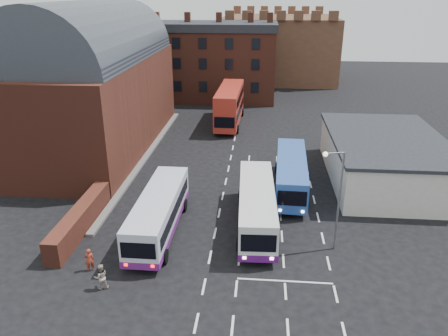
# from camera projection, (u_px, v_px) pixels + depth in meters

# --- Properties ---
(ground) EXTENTS (180.00, 180.00, 0.00)m
(ground) POSITION_uv_depth(u_px,v_px,m) (211.00, 251.00, 30.60)
(ground) COLOR black
(railway_station) EXTENTS (12.00, 28.00, 16.00)m
(railway_station) POSITION_uv_depth(u_px,v_px,m) (94.00, 81.00, 48.33)
(railway_station) COLOR #602B1E
(railway_station) RESTS_ON ground
(forecourt_wall) EXTENTS (1.20, 10.00, 1.80)m
(forecourt_wall) POSITION_uv_depth(u_px,v_px,m) (80.00, 219.00, 32.94)
(forecourt_wall) COLOR #602B1E
(forecourt_wall) RESTS_ON ground
(cream_building) EXTENTS (10.40, 16.40, 4.25)m
(cream_building) POSITION_uv_depth(u_px,v_px,m) (385.00, 158.00, 41.45)
(cream_building) COLOR beige
(cream_building) RESTS_ON ground
(brick_terrace) EXTENTS (22.00, 10.00, 11.00)m
(brick_terrace) POSITION_uv_depth(u_px,v_px,m) (207.00, 65.00, 71.40)
(brick_terrace) COLOR brown
(brick_terrace) RESTS_ON ground
(castle_keep) EXTENTS (22.00, 22.00, 12.00)m
(castle_keep) POSITION_uv_depth(u_px,v_px,m) (278.00, 48.00, 88.65)
(castle_keep) COLOR brown
(castle_keep) RESTS_ON ground
(bus_white_outbound) EXTENTS (2.85, 11.18, 3.05)m
(bus_white_outbound) POSITION_uv_depth(u_px,v_px,m) (159.00, 211.00, 32.32)
(bus_white_outbound) COLOR silver
(bus_white_outbound) RESTS_ON ground
(bus_white_inbound) EXTENTS (3.24, 11.54, 3.12)m
(bus_white_inbound) POSITION_uv_depth(u_px,v_px,m) (257.00, 204.00, 33.18)
(bus_white_inbound) COLOR silver
(bus_white_inbound) RESTS_ON ground
(bus_blue) EXTENTS (3.21, 11.43, 3.09)m
(bus_blue) POSITION_uv_depth(u_px,v_px,m) (291.00, 172.00, 39.11)
(bus_blue) COLOR #2A519E
(bus_blue) RESTS_ON ground
(bus_red_double) EXTENTS (3.38, 12.51, 4.98)m
(bus_red_double) POSITION_uv_depth(u_px,v_px,m) (230.00, 105.00, 58.34)
(bus_red_double) COLOR #B32E20
(bus_red_double) RESTS_ON ground
(street_lamp) EXTENTS (1.47, 0.52, 7.37)m
(street_lamp) POSITION_uv_depth(u_px,v_px,m) (336.00, 192.00, 29.13)
(street_lamp) COLOR slate
(street_lamp) RESTS_ON ground
(pedestrian_red) EXTENTS (0.69, 0.58, 1.62)m
(pedestrian_red) POSITION_uv_depth(u_px,v_px,m) (89.00, 260.00, 28.18)
(pedestrian_red) COLOR #A03220
(pedestrian_red) RESTS_ON ground
(pedestrian_beige) EXTENTS (1.02, 0.95, 1.69)m
(pedestrian_beige) POSITION_uv_depth(u_px,v_px,m) (101.00, 277.00, 26.44)
(pedestrian_beige) COLOR tan
(pedestrian_beige) RESTS_ON ground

